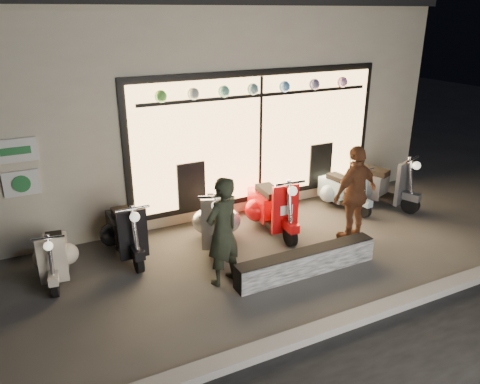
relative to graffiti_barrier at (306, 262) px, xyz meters
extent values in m
plane|color=#383533|center=(-0.23, 0.65, -0.20)|extent=(40.00, 40.00, 0.00)
cube|color=slate|center=(-0.23, -1.35, -0.14)|extent=(40.00, 0.25, 0.12)
cube|color=beige|center=(-0.23, 5.65, 1.80)|extent=(10.00, 6.00, 4.00)
cube|color=black|center=(-0.23, 5.65, 3.90)|extent=(10.20, 6.20, 0.20)
cube|color=black|center=(0.57, 2.63, 1.35)|extent=(5.45, 0.06, 2.65)
cube|color=#FFBF6B|center=(0.57, 2.59, 1.35)|extent=(5.20, 0.04, 2.40)
cube|color=black|center=(0.57, 2.55, 2.20)|extent=(4.90, 0.06, 0.06)
cube|color=white|center=(-3.83, 2.61, 1.65)|extent=(0.65, 0.04, 0.38)
cube|color=white|center=(-3.83, 2.61, 1.10)|extent=(0.55, 0.04, 0.42)
cube|color=black|center=(0.00, 0.00, 0.00)|extent=(2.45, 0.28, 0.40)
cylinder|color=black|center=(-1.15, 0.87, -0.01)|extent=(0.25, 0.39, 0.38)
cylinder|color=black|center=(-0.72, 1.89, -0.01)|extent=(0.27, 0.40, 0.38)
cube|color=#A7A8AC|center=(-1.06, 1.09, 0.42)|extent=(0.50, 0.27, 0.91)
cube|color=#A7A8AC|center=(-0.76, 1.79, 0.22)|extent=(0.73, 0.89, 0.51)
cube|color=black|center=(-0.80, 1.69, 0.53)|extent=(0.53, 0.69, 0.13)
sphere|color=#FFF2CC|center=(-1.15, 0.86, 0.85)|extent=(0.22, 0.22, 0.17)
cylinder|color=black|center=(0.28, 0.92, -0.01)|extent=(0.13, 0.38, 0.37)
cylinder|color=black|center=(0.35, 2.01, -0.01)|extent=(0.16, 0.38, 0.37)
cube|color=red|center=(0.30, 1.15, 0.41)|extent=(0.51, 0.11, 0.90)
cube|color=red|center=(0.35, 1.90, 0.22)|extent=(0.51, 0.80, 0.50)
cube|color=black|center=(0.34, 1.79, 0.52)|extent=(0.35, 0.63, 0.13)
sphere|color=#FFF2CC|center=(0.28, 0.91, 0.84)|extent=(0.18, 0.18, 0.16)
cylinder|color=black|center=(-2.37, 1.22, -0.03)|extent=(0.11, 0.35, 0.35)
cylinder|color=black|center=(-2.38, 2.24, -0.03)|extent=(0.13, 0.35, 0.35)
cube|color=black|center=(-2.37, 1.44, 0.37)|extent=(0.47, 0.08, 0.84)
cube|color=black|center=(-2.38, 2.14, 0.19)|extent=(0.44, 0.72, 0.47)
cube|color=black|center=(-2.38, 2.04, 0.47)|extent=(0.29, 0.57, 0.12)
sphere|color=#FFF2CC|center=(-2.37, 1.21, 0.77)|extent=(0.15, 0.15, 0.15)
cylinder|color=black|center=(-3.64, 1.10, -0.05)|extent=(0.13, 0.31, 0.30)
cylinder|color=black|center=(-3.51, 1.96, -0.05)|extent=(0.15, 0.31, 0.30)
cube|color=beige|center=(-3.61, 1.28, 0.29)|extent=(0.41, 0.12, 0.71)
cube|color=beige|center=(-3.52, 1.87, 0.13)|extent=(0.45, 0.66, 0.40)
cube|color=black|center=(-3.54, 1.79, 0.38)|extent=(0.31, 0.52, 0.10)
sphere|color=#FFF2CC|center=(-3.64, 1.09, 0.63)|extent=(0.15, 0.15, 0.13)
cylinder|color=black|center=(2.28, 1.29, -0.04)|extent=(0.13, 0.33, 0.32)
cylinder|color=black|center=(2.16, 2.22, -0.04)|extent=(0.15, 0.33, 0.32)
cube|color=#8DB7C8|center=(2.25, 1.49, 0.32)|extent=(0.43, 0.12, 0.77)
cube|color=#8DB7C8|center=(2.17, 2.13, 0.15)|extent=(0.47, 0.70, 0.43)
cube|color=black|center=(2.18, 2.03, 0.42)|extent=(0.33, 0.55, 0.11)
sphere|color=#FFF2CC|center=(2.28, 1.28, 0.69)|extent=(0.16, 0.16, 0.14)
cylinder|color=black|center=(3.26, 1.02, -0.01)|extent=(0.24, 0.38, 0.37)
cylinder|color=black|center=(2.86, 2.03, -0.01)|extent=(0.26, 0.39, 0.37)
cube|color=#54575B|center=(3.17, 1.23, 0.41)|extent=(0.49, 0.26, 0.89)
cube|color=#54575B|center=(2.90, 1.93, 0.21)|extent=(0.71, 0.88, 0.50)
cube|color=black|center=(2.94, 1.83, 0.52)|extent=(0.51, 0.68, 0.13)
sphere|color=#FFF2CC|center=(3.26, 1.01, 0.84)|extent=(0.21, 0.21, 0.16)
imported|color=black|center=(-1.28, 0.37, 0.65)|extent=(0.73, 0.60, 1.70)
imported|color=brown|center=(1.44, 0.65, 0.68)|extent=(1.09, 0.60, 1.76)
camera|label=1|loc=(-3.84, -5.33, 3.71)|focal=35.00mm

